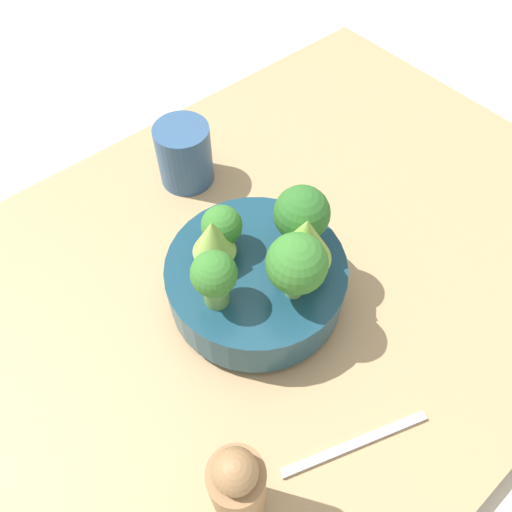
% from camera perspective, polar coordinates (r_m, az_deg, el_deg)
% --- Properties ---
extents(ground_plane, '(6.00, 6.00, 0.00)m').
position_cam_1_polar(ground_plane, '(0.69, -3.19, -6.66)').
color(ground_plane, beige).
extents(table, '(1.20, 0.72, 0.03)m').
position_cam_1_polar(table, '(0.67, -3.26, -5.96)').
color(table, tan).
rests_on(table, ground_plane).
extents(bowl, '(0.22, 0.22, 0.08)m').
position_cam_1_polar(bowl, '(0.62, 0.00, -2.78)').
color(bowl, navy).
rests_on(bowl, table).
extents(broccoli_floret_back, '(0.05, 0.05, 0.06)m').
position_cam_1_polar(broccoli_floret_back, '(0.59, -3.93, 3.37)').
color(broccoli_floret_back, '#7AB256').
rests_on(broccoli_floret_back, bowl).
extents(romanesco_piece_near, '(0.07, 0.07, 0.09)m').
position_cam_1_polar(romanesco_piece_near, '(0.55, 5.63, 1.72)').
color(romanesco_piece_near, '#7AB256').
rests_on(romanesco_piece_near, bowl).
extents(broccoli_floret_front, '(0.07, 0.07, 0.09)m').
position_cam_1_polar(broccoli_floret_front, '(0.53, 4.67, -0.96)').
color(broccoli_floret_front, '#7AB256').
rests_on(broccoli_floret_front, bowl).
extents(romanesco_piece_far, '(0.05, 0.05, 0.07)m').
position_cam_1_polar(romanesco_piece_far, '(0.57, -4.89, 1.99)').
color(romanesco_piece_far, '#7AB256').
rests_on(romanesco_piece_far, bowl).
extents(broccoli_floret_right, '(0.07, 0.07, 0.09)m').
position_cam_1_polar(broccoli_floret_right, '(0.58, 5.23, 4.72)').
color(broccoli_floret_right, '#7AB256').
rests_on(broccoli_floret_right, bowl).
extents(broccoli_floret_left, '(0.05, 0.05, 0.08)m').
position_cam_1_polar(broccoli_floret_left, '(0.53, -4.79, -2.42)').
color(broccoli_floret_left, '#609347').
rests_on(broccoli_floret_left, bowl).
extents(cup, '(0.08, 0.08, 0.10)m').
position_cam_1_polar(cup, '(0.77, -8.18, 11.40)').
color(cup, '#33567F').
rests_on(cup, table).
extents(pepper_mill, '(0.05, 0.05, 0.18)m').
position_cam_1_polar(pepper_mill, '(0.49, -2.07, -25.21)').
color(pepper_mill, '#997047').
rests_on(pepper_mill, table).
extents(fork, '(0.17, 0.07, 0.01)m').
position_cam_1_polar(fork, '(0.60, 11.26, -20.30)').
color(fork, '#B2B2B7').
rests_on(fork, table).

